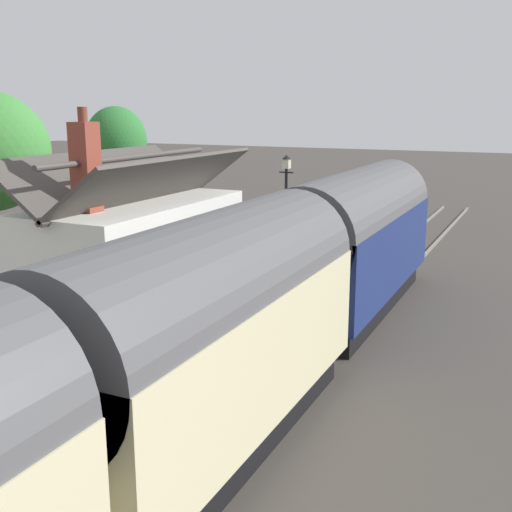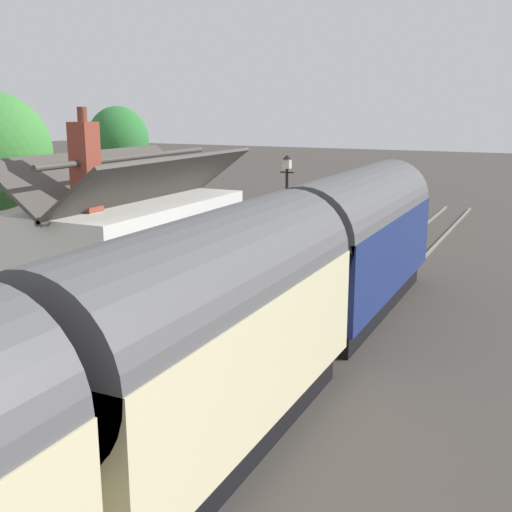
{
  "view_description": "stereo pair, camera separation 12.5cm",
  "coord_description": "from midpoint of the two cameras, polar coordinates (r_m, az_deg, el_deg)",
  "views": [
    {
      "loc": [
        -14.41,
        -6.21,
        6.13
      ],
      "look_at": [
        1.97,
        1.5,
        1.87
      ],
      "focal_mm": 44.3,
      "sensor_mm": 36.0,
      "label": 1
    },
    {
      "loc": [
        -14.36,
        -6.32,
        6.13
      ],
      "look_at": [
        1.97,
        1.5,
        1.87
      ],
      "focal_mm": 44.3,
      "sensor_mm": 36.0,
      "label": 2
    }
  ],
  "objects": [
    {
      "name": "ground_plane",
      "position": [
        16.85,
        1.56,
        -8.1
      ],
      "size": [
        160.0,
        160.0,
        0.0
      ],
      "primitive_type": "plane",
      "color": "#423D38"
    },
    {
      "name": "platform",
      "position": [
        18.48,
        -9.46,
        -4.89
      ],
      "size": [
        32.0,
        5.69,
        0.87
      ],
      "primitive_type": "cube",
      "color": "#A39B8C",
      "rests_on": "ground"
    },
    {
      "name": "platform_edge_coping",
      "position": [
        17.03,
        -2.07,
        -4.74
      ],
      "size": [
        32.0,
        0.36,
        0.02
      ],
      "primitive_type": "cube",
      "color": "beige",
      "rests_on": "platform"
    },
    {
      "name": "rail_near",
      "position": [
        16.29,
        6.85,
        -8.7
      ],
      "size": [
        52.0,
        0.08,
        0.14
      ],
      "primitive_type": "cube",
      "color": "gray",
      "rests_on": "ground"
    },
    {
      "name": "rail_far",
      "position": [
        16.75,
        2.13,
        -7.97
      ],
      "size": [
        52.0,
        0.08,
        0.14
      ],
      "primitive_type": "cube",
      "color": "gray",
      "rests_on": "ground"
    },
    {
      "name": "train",
      "position": [
        11.99,
        -2.93,
        -5.84
      ],
      "size": [
        25.88,
        2.73,
        4.32
      ],
      "color": "black",
      "rests_on": "ground"
    },
    {
      "name": "station_building",
      "position": [
        18.2,
        -10.97,
        1.04
      ],
      "size": [
        7.34,
        3.57,
        5.29
      ],
      "color": "white",
      "rests_on": "platform"
    },
    {
      "name": "bench_platform_end",
      "position": [
        25.16,
        2.99,
        2.26
      ],
      "size": [
        1.4,
        0.43,
        0.88
      ],
      "color": "brown",
      "rests_on": "platform"
    },
    {
      "name": "bench_near_building",
      "position": [
        26.94,
        3.88,
        2.98
      ],
      "size": [
        1.4,
        0.44,
        0.88
      ],
      "color": "brown",
      "rests_on": "platform"
    },
    {
      "name": "planter_bench_right",
      "position": [
        26.48,
        -0.09,
        2.45
      ],
      "size": [
        1.0,
        0.32,
        0.63
      ],
      "color": "gray",
      "rests_on": "platform"
    },
    {
      "name": "planter_corner_building",
      "position": [
        11.92,
        -20.76,
        -11.57
      ],
      "size": [
        0.55,
        0.55,
        0.81
      ],
      "color": "teal",
      "rests_on": "platform"
    },
    {
      "name": "lamp_post_platform",
      "position": [
        21.51,
        2.57,
        6.11
      ],
      "size": [
        0.32,
        0.5,
        3.72
      ],
      "color": "black",
      "rests_on": "platform"
    },
    {
      "name": "station_sign_board",
      "position": [
        20.27,
        1.21,
        1.65
      ],
      "size": [
        0.96,
        0.06,
        1.57
      ],
      "color": "black",
      "rests_on": "platform"
    },
    {
      "name": "tree_mid_background",
      "position": [
        29.89,
        -12.62,
        10.07
      ],
      "size": [
        2.81,
        2.75,
        6.21
      ],
      "color": "#4C3828",
      "rests_on": "ground"
    }
  ]
}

